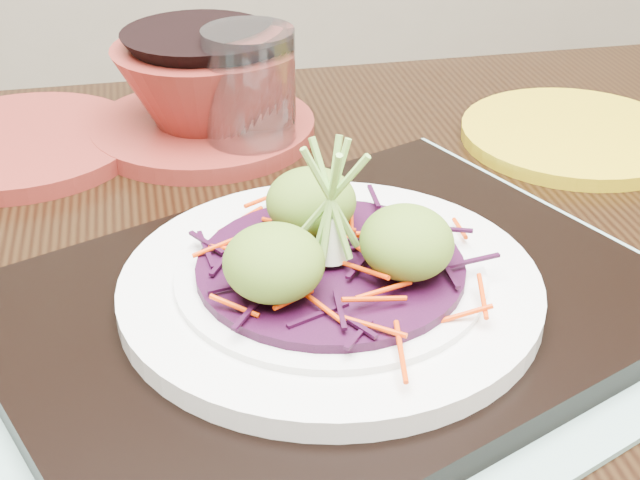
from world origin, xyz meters
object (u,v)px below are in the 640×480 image
object	(u,v)px
terracotta_side_plate	(21,144)
dining_table	(310,440)
water_glass	(250,93)
terracotta_bowl_set	(201,97)
serving_tray	(330,308)
white_plate	(330,285)
yellow_plate	(574,135)

from	to	relation	value
terracotta_side_plate	dining_table	bearing A→B (deg)	-60.09
water_glass	terracotta_bowl_set	world-z (taller)	water_glass
water_glass	terracotta_bowl_set	bearing A→B (deg)	126.51
dining_table	serving_tray	size ratio (longest dim) A/B	3.53
dining_table	serving_tray	world-z (taller)	serving_tray
dining_table	white_plate	size ratio (longest dim) A/B	5.43
serving_tray	terracotta_side_plate	size ratio (longest dim) A/B	1.91
water_glass	yellow_plate	bearing A→B (deg)	-11.43
white_plate	terracotta_side_plate	xyz separation A→B (m)	(-0.16, 0.29, -0.02)
serving_tray	terracotta_side_plate	xyz separation A→B (m)	(-0.16, 0.29, -0.00)
white_plate	yellow_plate	distance (m)	0.32
serving_tray	white_plate	distance (m)	0.02
serving_tray	terracotta_bowl_set	xyz separation A→B (m)	(-0.02, 0.28, 0.02)
water_glass	terracotta_bowl_set	size ratio (longest dim) A/B	0.42
serving_tray	water_glass	xyz separation A→B (m)	(0.01, 0.23, 0.04)
white_plate	water_glass	xyz separation A→B (m)	(0.01, 0.23, 0.02)
terracotta_side_plate	yellow_plate	distance (m)	0.44
dining_table	terracotta_bowl_set	xyz separation A→B (m)	(-0.02, 0.26, 0.13)
dining_table	terracotta_bowl_set	distance (m)	0.29
water_glass	dining_table	bearing A→B (deg)	-94.16
dining_table	water_glass	distance (m)	0.26
terracotta_bowl_set	yellow_plate	distance (m)	0.30
white_plate	terracotta_side_plate	distance (m)	0.33
dining_table	terracotta_side_plate	world-z (taller)	terracotta_side_plate
serving_tray	yellow_plate	distance (m)	0.32
dining_table	terracotta_bowl_set	size ratio (longest dim) A/B	5.29
serving_tray	terracotta_bowl_set	bearing A→B (deg)	76.53
serving_tray	yellow_plate	bearing A→B (deg)	16.91
serving_tray	terracotta_side_plate	distance (m)	0.33
terracotta_side_plate	terracotta_bowl_set	xyz separation A→B (m)	(0.14, -0.01, 0.03)
terracotta_bowl_set	terracotta_side_plate	bearing A→B (deg)	175.50
white_plate	water_glass	distance (m)	0.24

